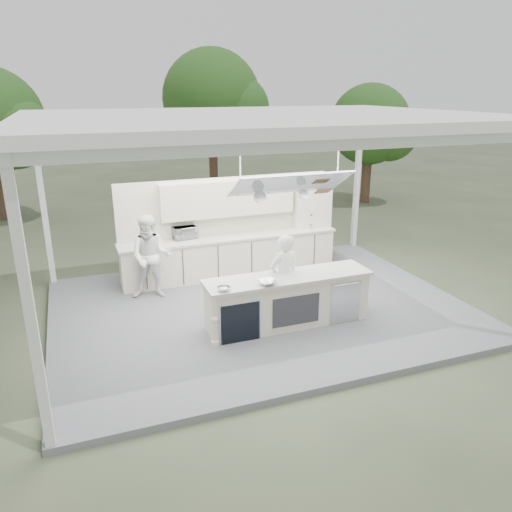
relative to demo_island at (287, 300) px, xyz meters
name	(u,v)px	position (x,y,z in m)	size (l,w,h in m)	color
ground	(260,312)	(-0.18, 0.91, -0.60)	(90.00, 90.00, 0.00)	#4E563B
stage_deck	(260,309)	(-0.18, 0.91, -0.54)	(8.00, 6.00, 0.12)	#5E5F63
tent	(261,122)	(-0.18, 0.90, 3.11)	(8.20, 6.20, 3.86)	white
demo_island	(287,300)	(0.00, 0.00, 0.00)	(3.10, 0.79, 0.95)	beige
back_counter	(231,255)	(-0.18, 2.81, 0.00)	(5.08, 0.72, 0.95)	beige
back_wall_unit	(245,211)	(0.27, 3.03, 0.98)	(5.05, 0.48, 2.25)	beige
tree_cluster	(157,117)	(-0.34, 10.68, 2.69)	(19.55, 9.40, 5.85)	#4C3626
head_chef	(284,278)	(0.02, 0.21, 0.36)	(0.61, 0.40, 1.68)	white
sous_chef	(151,257)	(-2.10, 2.15, 0.41)	(0.86, 0.67, 1.76)	white
toaster_oven	(184,232)	(-1.21, 2.99, 0.62)	(0.51, 0.34, 0.28)	silver
bowl_large	(267,282)	(-0.49, -0.24, 0.51)	(0.31, 0.31, 0.08)	silver
bowl_small	(224,289)	(-1.28, -0.24, 0.51)	(0.22, 0.22, 0.07)	silver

